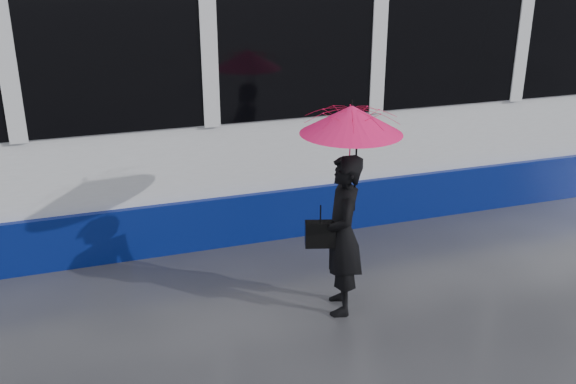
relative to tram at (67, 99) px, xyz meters
name	(u,v)px	position (x,y,z in m)	size (l,w,h in m)	color
ground	(231,301)	(1.35, -2.50, -1.64)	(90.00, 90.00, 0.00)	#2A2A2F
rails	(187,210)	(1.35, 0.00, -1.63)	(34.00, 1.51, 0.02)	#3F3D38
tram	(67,99)	(0.00, 0.00, 0.00)	(26.00, 2.56, 3.35)	white
woman	(342,235)	(2.34, -2.99, -0.85)	(0.58, 0.38, 1.58)	black
umbrella	(351,139)	(2.39, -2.99, 0.10)	(1.15, 1.15, 1.07)	#DA1283
handbag	(320,234)	(2.12, -2.97, -0.81)	(0.31, 0.20, 0.42)	black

